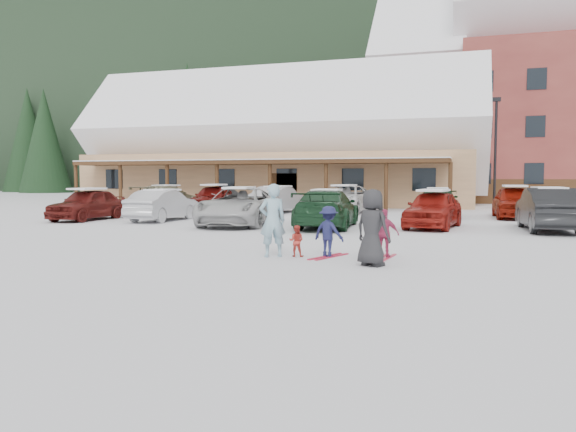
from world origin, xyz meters
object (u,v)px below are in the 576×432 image
(toddler_red, at_px, (296,241))
(bystander_dark, at_px, (372,228))
(lamp_post, at_px, (495,147))
(parked_car_11, at_px, (437,202))
(parked_car_2, at_px, (239,206))
(adult_skier, at_px, (273,220))
(child_magenta, at_px, (385,234))
(day_lodge, at_px, (279,150))
(parked_car_10, at_px, (344,199))
(parked_car_3, at_px, (327,209))
(parked_car_12, at_px, (514,202))
(parked_car_7, at_px, (166,198))
(parked_car_5, at_px, (548,209))
(parked_car_4, at_px, (433,209))
(parked_car_8, at_px, (214,198))
(parked_car_0, at_px, (88,204))
(child_navy, at_px, (329,232))
(parked_car_9, at_px, (278,200))
(parked_car_1, at_px, (163,205))

(toddler_red, relative_size, bystander_dark, 0.46)
(lamp_post, relative_size, parked_car_11, 1.41)
(bystander_dark, distance_m, parked_car_2, 11.19)
(adult_skier, distance_m, child_magenta, 2.74)
(adult_skier, xyz_separation_m, child_magenta, (2.66, 0.59, -0.30))
(day_lodge, distance_m, parked_car_10, 12.94)
(parked_car_3, height_order, parked_car_10, parked_car_10)
(lamp_post, distance_m, bystander_dark, 25.37)
(child_magenta, height_order, parked_car_12, parked_car_12)
(toddler_red, distance_m, parked_car_2, 9.32)
(parked_car_3, distance_m, parked_car_7, 14.56)
(parked_car_7, bearing_deg, parked_car_12, 179.07)
(parked_car_3, distance_m, parked_car_11, 8.48)
(lamp_post, bearing_deg, child_magenta, -98.42)
(child_magenta, relative_size, parked_car_5, 0.25)
(parked_car_4, height_order, parked_car_11, parked_car_4)
(lamp_post, bearing_deg, parked_car_8, -149.93)
(adult_skier, bearing_deg, parked_car_0, -67.40)
(parked_car_0, height_order, parked_car_8, parked_car_8)
(parked_car_3, distance_m, parked_car_4, 4.08)
(toddler_red, height_order, parked_car_5, parked_car_5)
(parked_car_4, bearing_deg, day_lodge, 132.47)
(lamp_post, height_order, toddler_red, lamp_post)
(day_lodge, height_order, toddler_red, day_lodge)
(bystander_dark, distance_m, parked_car_3, 9.36)
(adult_skier, xyz_separation_m, parked_car_5, (7.36, 9.31, -0.11))
(child_magenta, height_order, parked_car_4, parked_car_4)
(toddler_red, distance_m, parked_car_12, 16.66)
(parked_car_5, bearing_deg, parked_car_7, -23.46)
(parked_car_2, xyz_separation_m, parked_car_11, (7.43, 7.56, -0.06))
(adult_skier, distance_m, child_navy, 1.40)
(bystander_dark, xyz_separation_m, parked_car_8, (-11.44, 16.22, -0.08))
(parked_car_3, distance_m, parked_car_12, 10.51)
(bystander_dark, relative_size, parked_car_4, 0.40)
(parked_car_5, bearing_deg, parked_car_12, -87.27)
(adult_skier, xyz_separation_m, parked_car_11, (3.15, 15.74, -0.20))
(parked_car_5, relative_size, parked_car_12, 1.05)
(toddler_red, xyz_separation_m, parked_car_2, (-4.83, 7.97, 0.38))
(parked_car_3, relative_size, parked_car_9, 1.14)
(adult_skier, relative_size, parked_car_0, 0.43)
(lamp_post, relative_size, parked_car_2, 1.24)
(child_navy, height_order, parked_car_8, parked_car_8)
(toddler_red, height_order, parked_car_12, parked_car_12)
(parked_car_0, bearing_deg, parked_car_9, 48.59)
(adult_skier, relative_size, parked_car_2, 0.33)
(day_lodge, distance_m, parked_car_3, 21.04)
(bystander_dark, relative_size, parked_car_11, 0.35)
(bystander_dark, relative_size, parked_car_1, 0.40)
(parked_car_12, bearing_deg, adult_skier, -114.72)
(parked_car_10, distance_m, parked_car_11, 5.08)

